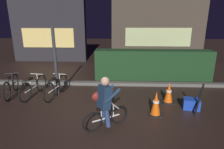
{
  "coord_description": "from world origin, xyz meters",
  "views": [
    {
      "loc": [
        0.42,
        -4.64,
        2.45
      ],
      "look_at": [
        0.2,
        0.6,
        0.9
      ],
      "focal_mm": 30.1,
      "sensor_mm": 36.0,
      "label": 1
    }
  ],
  "objects": [
    {
      "name": "street_post",
      "position": [
        -1.66,
        1.2,
        1.13
      ],
      "size": [
        0.1,
        0.1,
        2.27
      ],
      "primitive_type": "cylinder",
      "color": "#2D2D33",
      "rests_on": "ground"
    },
    {
      "name": "sidewalk_curb",
      "position": [
        0.0,
        2.2,
        0.06
      ],
      "size": [
        12.0,
        0.24,
        0.12
      ],
      "primitive_type": "cube",
      "color": "#56544F",
      "rests_on": "ground"
    },
    {
      "name": "parked_bike_center_left",
      "position": [
        -1.63,
        1.02,
        0.33
      ],
      "size": [
        0.46,
        1.53,
        0.71
      ],
      "rotation": [
        0.0,
        0.0,
        1.39
      ],
      "color": "black",
      "rests_on": "ground"
    },
    {
      "name": "blue_crate",
      "position": [
        2.46,
        0.3,
        0.15
      ],
      "size": [
        0.5,
        0.41,
        0.3
      ],
      "primitive_type": "cube",
      "rotation": [
        0.0,
        0.0,
        -0.24
      ],
      "color": "#193DB7",
      "rests_on": "ground"
    },
    {
      "name": "parked_bike_leftmost",
      "position": [
        -3.16,
        1.05,
        0.32
      ],
      "size": [
        0.49,
        1.5,
        0.71
      ],
      "rotation": [
        0.0,
        0.0,
        1.81
      ],
      "color": "black",
      "rests_on": "ground"
    },
    {
      "name": "storefront_right",
      "position": [
        2.7,
        7.2,
        2.42
      ],
      "size": [
        5.59,
        0.54,
        4.87
      ],
      "color": "#42382D",
      "rests_on": "ground"
    },
    {
      "name": "traffic_cone_far",
      "position": [
        1.91,
        0.7,
        0.31
      ],
      "size": [
        0.36,
        0.36,
        0.65
      ],
      "color": "black",
      "rests_on": "ground"
    },
    {
      "name": "traffic_cone_near",
      "position": [
        1.38,
        -0.1,
        0.32
      ],
      "size": [
        0.36,
        0.36,
        0.66
      ],
      "color": "black",
      "rests_on": "ground"
    },
    {
      "name": "ground_plane",
      "position": [
        0.0,
        0.0,
        0.0
      ],
      "size": [
        40.0,
        40.0,
        0.0
      ],
      "primitive_type": "plane",
      "color": "black"
    },
    {
      "name": "storefront_left",
      "position": [
        -3.76,
        6.5,
        2.09
      ],
      "size": [
        4.31,
        0.54,
        4.2
      ],
      "color": "#262328",
      "rests_on": "ground"
    },
    {
      "name": "closed_umbrella",
      "position": [
        2.55,
        0.05,
        0.41
      ],
      "size": [
        0.29,
        0.28,
        0.81
      ],
      "primitive_type": "cylinder",
      "rotation": [
        0.0,
        0.37,
        0.77
      ],
      "color": "black",
      "rests_on": "ground"
    },
    {
      "name": "cyclist",
      "position": [
        0.09,
        -0.75,
        0.63
      ],
      "size": [
        1.03,
        0.67,
        1.25
      ],
      "rotation": [
        0.0,
        0.0,
        0.56
      ],
      "color": "black",
      "rests_on": "ground"
    },
    {
      "name": "hedge_row",
      "position": [
        1.8,
        3.1,
        0.61
      ],
      "size": [
        4.8,
        0.7,
        1.23
      ],
      "primitive_type": "cube",
      "color": "#19381C",
      "rests_on": "ground"
    },
    {
      "name": "parked_bike_left_mid",
      "position": [
        -2.38,
        1.0,
        0.32
      ],
      "size": [
        0.46,
        1.52,
        0.7
      ],
      "rotation": [
        0.0,
        0.0,
        1.43
      ],
      "color": "black",
      "rests_on": "ground"
    }
  ]
}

